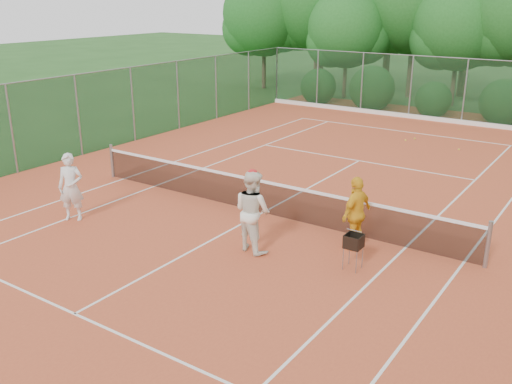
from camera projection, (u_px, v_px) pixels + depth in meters
ground at (262, 214)px, 15.78m from camera, size 120.00×120.00×0.00m
clay_court at (262, 213)px, 15.78m from camera, size 18.00×36.00×0.02m
tennis_net at (262, 196)px, 15.61m from camera, size 11.97×0.10×1.10m
player_white at (71, 187)px, 15.05m from camera, size 0.80×0.73×1.82m
player_center_grp at (253, 211)px, 13.19m from camera, size 1.11×0.95×1.99m
player_yellow at (356, 213)px, 13.31m from camera, size 0.59×1.10×1.78m
ball_hopper at (354, 242)px, 12.36m from camera, size 0.35×0.35×0.81m
stray_ball_a at (415, 139)px, 23.88m from camera, size 0.07×0.07×0.07m
stray_ball_b at (406, 140)px, 23.61m from camera, size 0.07×0.07×0.07m
stray_ball_c at (459, 149)px, 22.18m from camera, size 0.07×0.07×0.07m
court_markings at (262, 213)px, 15.77m from camera, size 11.03×23.83×0.01m
fence_back at (437, 89)px, 27.01m from camera, size 18.07×0.07×3.00m
fence_left at (12, 129)px, 18.90m from camera, size 0.07×33.07×3.00m
tropical_treeline at (504, 8)px, 29.16m from camera, size 32.10×8.49×15.03m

